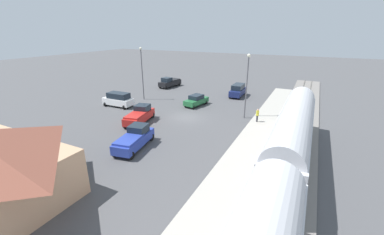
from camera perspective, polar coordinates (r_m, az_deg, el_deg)
The scene contains 12 objects.
ground_plane at distance 33.58m, azimuth -1.31°, elevation 0.03°, with size 200.00×200.00×0.00m, color #4C4C4F.
railway_track at distance 30.09m, azimuth 23.03°, elevation -3.84°, with size 4.80×70.00×0.30m.
platform at distance 30.45m, azimuth 15.58°, elevation -2.56°, with size 3.20×46.00×0.30m.
pedestrian_on_platform at distance 31.92m, azimuth 15.12°, elevation 0.69°, with size 0.36×0.36×1.71m.
pickup_red at distance 32.09m, azimuth -12.20°, elevation 0.56°, with size 3.03×5.69×2.14m.
suv_navy at distance 44.94m, azimuth 10.71°, elevation 6.31°, with size 2.10×4.96×2.22m.
suv_white at distance 39.89m, azimuth -16.93°, elevation 4.10°, with size 4.93×2.46×2.22m.
sedan_green at distance 38.72m, azimuth 1.01°, elevation 4.09°, with size 2.61×4.76×1.74m.
pickup_blue at distance 25.35m, azimuth -13.35°, elevation -4.80°, with size 2.86×5.66×2.14m.
pickup_black at distance 52.07m, azimuth -5.28°, elevation 8.25°, with size 2.69×5.62×2.14m.
light_pole_near_platform at distance 32.77m, azimuth 12.82°, elevation 8.72°, with size 0.44×0.44×8.59m.
light_pole_lot_center at distance 42.26m, azimuth -11.68°, elevation 11.34°, with size 0.44×0.44×8.80m.
Camera 1 is at (-14.85, 27.91, 11.33)m, focal length 22.71 mm.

